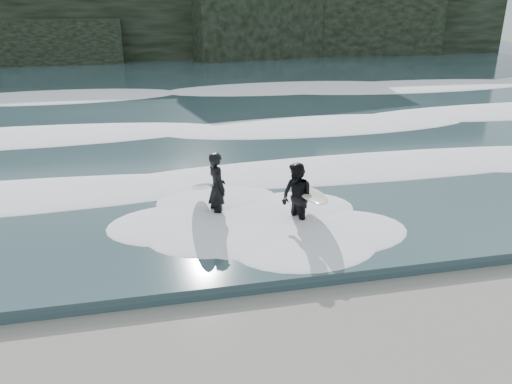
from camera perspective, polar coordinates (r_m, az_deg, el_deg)
sea at (r=35.25m, az=-10.40°, el=11.87°), size 90.00×52.00×0.30m
headland at (r=51.78m, az=-11.62°, el=20.20°), size 70.00×9.00×10.00m
foam_near at (r=15.79m, az=-7.41°, el=1.06°), size 60.00×3.20×0.20m
foam_mid at (r=22.47m, az=-9.04°, el=7.23°), size 60.00×4.00×0.24m
foam_far at (r=31.26m, az=-10.12°, el=11.24°), size 60.00×4.80×0.30m
surfer_left at (r=13.63m, az=-4.80°, el=0.52°), size 1.07×2.15×2.00m
surfer_right at (r=13.05m, az=4.89°, el=-0.69°), size 1.34×2.35×1.90m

